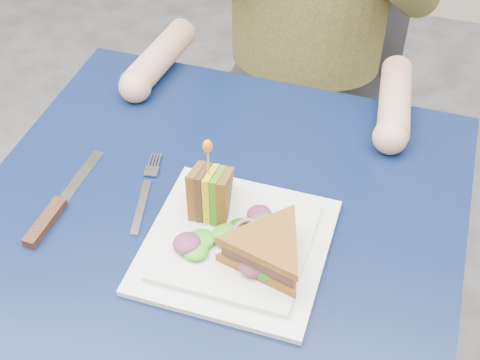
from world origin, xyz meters
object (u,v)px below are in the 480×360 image
(table, at_px, (213,253))
(fork, at_px, (145,194))
(chair, at_px, (312,62))
(knife, at_px, (52,213))
(sandwich_flat, at_px, (269,250))
(sandwich_upright, at_px, (210,193))
(plate, at_px, (236,244))

(table, height_order, fork, fork)
(chair, xyz_separation_m, knife, (-0.23, -0.80, 0.20))
(sandwich_flat, height_order, fork, sandwich_flat)
(chair, height_order, fork, chair)
(chair, bearing_deg, table, -90.00)
(sandwich_upright, bearing_deg, knife, -163.46)
(table, height_order, sandwich_upright, sandwich_upright)
(plate, xyz_separation_m, knife, (-0.29, -0.02, -0.00))
(chair, relative_size, fork, 5.22)
(chair, relative_size, plate, 3.58)
(plate, relative_size, sandwich_upright, 2.02)
(chair, bearing_deg, plate, -86.07)
(knife, bearing_deg, plate, 4.76)
(table, distance_m, sandwich_upright, 0.13)
(sandwich_upright, xyz_separation_m, knife, (-0.23, -0.07, -0.05))
(sandwich_flat, relative_size, sandwich_upright, 1.38)
(chair, xyz_separation_m, plate, (0.05, -0.77, 0.20))
(fork, bearing_deg, knife, -144.21)
(chair, xyz_separation_m, sandwich_flat, (0.11, -0.80, 0.23))
(knife, bearing_deg, table, 15.46)
(table, relative_size, sandwich_upright, 5.82)
(sandwich_flat, bearing_deg, table, 148.65)
(chair, bearing_deg, sandwich_flat, -82.29)
(table, height_order, chair, chair)
(sandwich_flat, xyz_separation_m, knife, (-0.34, 0.00, -0.04))
(fork, bearing_deg, sandwich_flat, -20.70)
(chair, bearing_deg, sandwich_upright, -90.17)
(sandwich_flat, bearing_deg, fork, 159.30)
(chair, relative_size, sandwich_flat, 5.22)
(plate, relative_size, sandwich_flat, 1.46)
(table, height_order, knife, knife)
(chair, distance_m, fork, 0.75)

